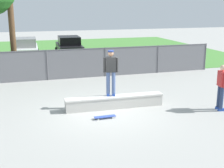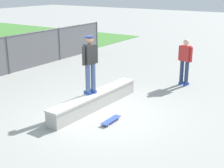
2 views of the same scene
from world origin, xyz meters
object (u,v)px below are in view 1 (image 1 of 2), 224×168
skateboarder (111,71)px  car_black (69,47)px  car_white (25,49)px  bystander (221,85)px  skateboard (105,117)px  concrete_ledge (115,102)px

skateboarder → car_black: bearing=88.2°
car_white → bystander: bystander is taller
car_black → bystander: 15.07m
skateboard → bystander: (4.61, -0.39, 0.94)m
concrete_ledge → bystander: 4.24m
bystander → car_white: bearing=116.1°
skateboarder → skateboard: skateboarder is taller
concrete_ledge → skateboarder: (-0.14, 0.08, 1.28)m
car_white → concrete_ledge: bearing=-76.4°
concrete_ledge → bystander: (3.90, -1.46, 0.75)m
car_white → car_black: (3.38, 0.32, 0.00)m
skateboard → car_white: 14.14m
car_black → skateboard: bearing=-94.0°
skateboard → car_white: bearing=99.8°
skateboarder → bystander: 4.36m
concrete_ledge → car_white: 13.22m
skateboard → bystander: 4.72m
skateboarder → car_black: (0.42, 13.08, -0.70)m
skateboarder → car_black: size_ratio=0.43×
concrete_ledge → car_white: (-3.10, 12.84, 0.58)m
skateboarder → concrete_ledge: bearing=-29.1°
concrete_ledge → car_black: (0.28, 13.16, 0.58)m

